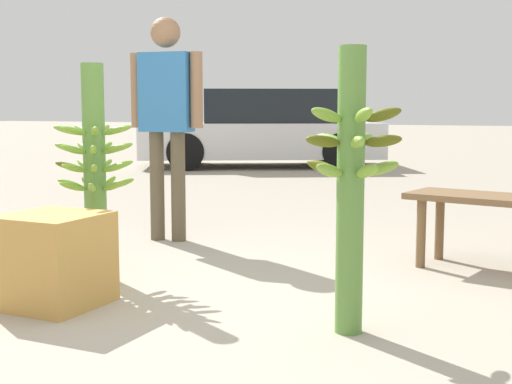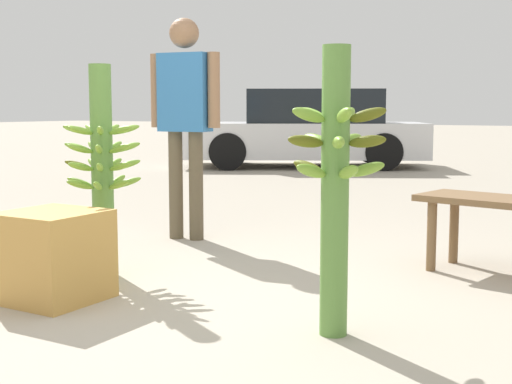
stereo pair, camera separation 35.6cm
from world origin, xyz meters
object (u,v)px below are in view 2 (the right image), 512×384
Objects in this scene: vendor_person at (185,107)px; parked_car at (307,130)px; banana_stalk_center at (335,180)px; produce_crate at (53,256)px; banana_stalk_left at (102,167)px.

vendor_person is 7.11m from parked_car.
parked_car is (-4.27, 8.32, -0.06)m from banana_stalk_center.
produce_crate is at bearing -171.69° from banana_stalk_center.
parked_car reaches higher than banana_stalk_center.
parked_car is at bearing 117.19° from banana_stalk_center.
vendor_person is 2.03m from produce_crate.
banana_stalk_center reaches higher than produce_crate.
parked_car is (-2.57, 7.96, -0.02)m from banana_stalk_left.
produce_crate is (2.75, -8.54, -0.40)m from parked_car.
vendor_person reaches higher than produce_crate.
produce_crate is at bearing -84.07° from vendor_person.
banana_stalk_left is 0.99× the size of banana_stalk_center.
banana_stalk_center is (1.71, -0.36, 0.04)m from banana_stalk_left.
parked_car is 9.30× the size of produce_crate.
produce_crate is (-1.53, -0.22, -0.46)m from banana_stalk_center.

